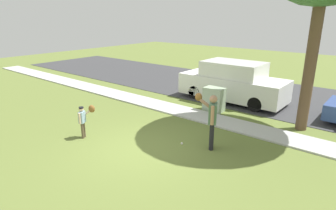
% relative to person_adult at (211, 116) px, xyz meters
% --- Properties ---
extents(ground_plane, '(48.00, 48.00, 0.00)m').
position_rel_person_adult_xyz_m(ground_plane, '(-1.63, 2.13, -1.06)').
color(ground_plane, olive).
extents(sidewalk_strip, '(36.00, 1.20, 0.06)m').
position_rel_person_adult_xyz_m(sidewalk_strip, '(-1.63, 2.23, -1.03)').
color(sidewalk_strip, '#B2B2AD').
rests_on(sidewalk_strip, ground).
extents(road_surface, '(36.00, 6.80, 0.02)m').
position_rel_person_adult_xyz_m(road_surface, '(-1.63, 7.23, -1.05)').
color(road_surface, '#38383A').
rests_on(road_surface, ground).
extents(person_adult, '(0.86, 0.55, 1.73)m').
position_rel_person_adult_xyz_m(person_adult, '(0.00, 0.00, 0.00)').
color(person_adult, black).
rests_on(person_adult, ground).
extents(person_child, '(0.44, 0.57, 1.13)m').
position_rel_person_adult_xyz_m(person_child, '(-3.70, -1.96, -0.33)').
color(person_child, brown).
rests_on(person_child, ground).
extents(baseball, '(0.07, 0.07, 0.07)m').
position_rel_person_adult_xyz_m(baseball, '(-0.83, -0.34, -1.03)').
color(baseball, white).
rests_on(baseball, ground).
extents(utility_cabinet, '(0.86, 0.53, 1.04)m').
position_rel_person_adult_xyz_m(utility_cabinet, '(-1.77, 3.22, -0.55)').
color(utility_cabinet, '#9EB293').
rests_on(utility_cabinet, ground).
extents(parked_van_white, '(5.00, 1.95, 1.88)m').
position_rel_person_adult_xyz_m(parked_van_white, '(-1.89, 5.11, -0.16)').
color(parked_van_white, silver).
rests_on(parked_van_white, road_surface).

